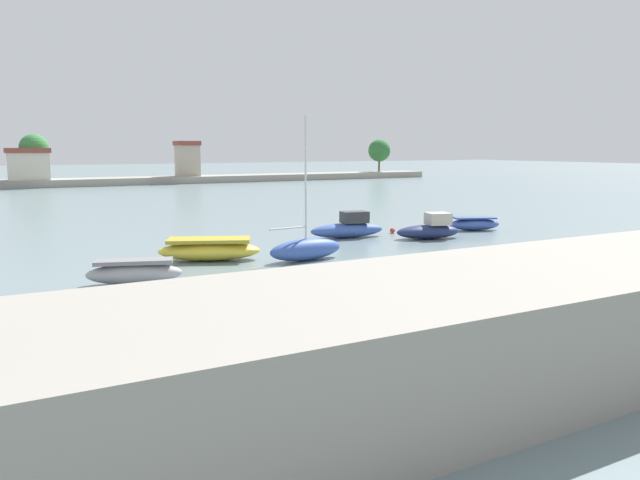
{
  "coord_description": "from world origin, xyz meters",
  "views": [
    {
      "loc": [
        -7.34,
        -17.89,
        5.64
      ],
      "look_at": [
        8.76,
        11.32,
        0.57
      ],
      "focal_mm": 34.21,
      "sensor_mm": 36.0,
      "label": 1
    }
  ],
  "objects_px": {
    "moored_boat_4": "(348,228)",
    "moored_boat_6": "(474,224)",
    "moored_boat_2": "(209,250)",
    "moored_boat_5": "(430,229)",
    "mooring_buoy_0": "(392,231)",
    "moored_boat_1": "(134,272)",
    "moored_boat_3": "(306,249)"
  },
  "relations": [
    {
      "from": "moored_boat_1",
      "to": "moored_boat_5",
      "type": "bearing_deg",
      "value": 31.12
    },
    {
      "from": "moored_boat_2",
      "to": "mooring_buoy_0",
      "type": "relative_size",
      "value": 15.6
    },
    {
      "from": "moored_boat_5",
      "to": "moored_boat_1",
      "type": "bearing_deg",
      "value": -153.51
    },
    {
      "from": "moored_boat_1",
      "to": "moored_boat_5",
      "type": "height_order",
      "value": "moored_boat_5"
    },
    {
      "from": "moored_boat_4",
      "to": "moored_boat_5",
      "type": "xyz_separation_m",
      "value": [
        4.22,
        -2.88,
        -0.02
      ]
    },
    {
      "from": "moored_boat_6",
      "to": "mooring_buoy_0",
      "type": "distance_m",
      "value": 6.0
    },
    {
      "from": "moored_boat_2",
      "to": "moored_boat_6",
      "type": "distance_m",
      "value": 19.78
    },
    {
      "from": "moored_boat_3",
      "to": "mooring_buoy_0",
      "type": "height_order",
      "value": "moored_boat_3"
    },
    {
      "from": "moored_boat_1",
      "to": "mooring_buoy_0",
      "type": "relative_size",
      "value": 11.64
    },
    {
      "from": "moored_boat_4",
      "to": "moored_boat_2",
      "type": "bearing_deg",
      "value": -152.65
    },
    {
      "from": "moored_boat_2",
      "to": "moored_boat_5",
      "type": "height_order",
      "value": "moored_boat_5"
    },
    {
      "from": "moored_boat_2",
      "to": "moored_boat_6",
      "type": "xyz_separation_m",
      "value": [
        19.68,
        2.07,
        -0.1
      ]
    },
    {
      "from": "moored_boat_4",
      "to": "moored_boat_6",
      "type": "height_order",
      "value": "moored_boat_4"
    },
    {
      "from": "mooring_buoy_0",
      "to": "moored_boat_6",
      "type": "bearing_deg",
      "value": -14.58
    },
    {
      "from": "moored_boat_5",
      "to": "moored_boat_6",
      "type": "relative_size",
      "value": 1.17
    },
    {
      "from": "moored_boat_1",
      "to": "moored_boat_2",
      "type": "xyz_separation_m",
      "value": [
        4.51,
        3.76,
        0.04
      ]
    },
    {
      "from": "moored_boat_1",
      "to": "moored_boat_4",
      "type": "distance_m",
      "value": 16.41
    },
    {
      "from": "moored_boat_4",
      "to": "mooring_buoy_0",
      "type": "relative_size",
      "value": 14.39
    },
    {
      "from": "moored_boat_4",
      "to": "moored_boat_6",
      "type": "relative_size",
      "value": 1.33
    },
    {
      "from": "moored_boat_3",
      "to": "moored_boat_4",
      "type": "distance_m",
      "value": 8.29
    },
    {
      "from": "moored_boat_1",
      "to": "moored_boat_6",
      "type": "distance_m",
      "value": 24.88
    },
    {
      "from": "moored_boat_3",
      "to": "moored_boat_5",
      "type": "height_order",
      "value": "moored_boat_3"
    },
    {
      "from": "moored_boat_3",
      "to": "moored_boat_4",
      "type": "relative_size",
      "value": 1.43
    },
    {
      "from": "moored_boat_2",
      "to": "moored_boat_5",
      "type": "xyz_separation_m",
      "value": [
        14.5,
        0.46,
        0.04
      ]
    },
    {
      "from": "moored_boat_2",
      "to": "moored_boat_4",
      "type": "relative_size",
      "value": 1.08
    },
    {
      "from": "moored_boat_6",
      "to": "moored_boat_2",
      "type": "bearing_deg",
      "value": -151.79
    },
    {
      "from": "moored_boat_2",
      "to": "mooring_buoy_0",
      "type": "xyz_separation_m",
      "value": [
        13.88,
        3.57,
        -0.36
      ]
    },
    {
      "from": "moored_boat_3",
      "to": "mooring_buoy_0",
      "type": "relative_size",
      "value": 20.56
    },
    {
      "from": "moored_boat_4",
      "to": "moored_boat_6",
      "type": "xyz_separation_m",
      "value": [
        9.4,
        -1.27,
        -0.16
      ]
    },
    {
      "from": "moored_boat_4",
      "to": "mooring_buoy_0",
      "type": "height_order",
      "value": "moored_boat_4"
    },
    {
      "from": "moored_boat_5",
      "to": "moored_boat_3",
      "type": "bearing_deg",
      "value": -150.55
    },
    {
      "from": "moored_boat_5",
      "to": "mooring_buoy_0",
      "type": "xyz_separation_m",
      "value": [
        -0.62,
        3.12,
        -0.4
      ]
    }
  ]
}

